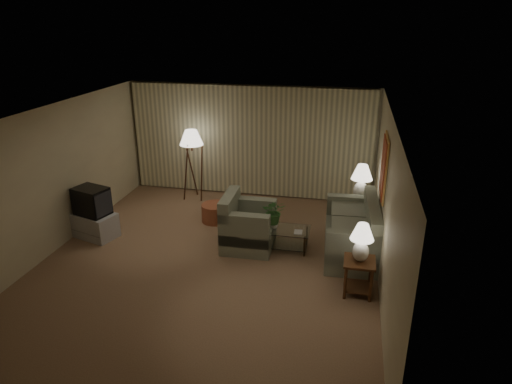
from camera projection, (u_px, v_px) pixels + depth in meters
ground at (210, 261)px, 8.36m from camera, size 7.00×7.00×0.00m
room_shell at (230, 147)px, 9.09m from camera, size 6.04×7.02×2.72m
sofa at (351, 233)px, 8.50m from camera, size 1.94×1.11×0.82m
armchair at (249, 227)px, 8.73m from camera, size 1.03×0.98×0.84m
side_table_near at (359, 271)px, 7.24m from camera, size 0.49×0.49×0.60m
side_table_far at (359, 208)px, 9.61m from camera, size 0.49×0.42×0.60m
table_lamp_near at (362, 239)px, 7.03m from camera, size 0.37×0.37×0.64m
table_lamp_far at (362, 179)px, 9.38m from camera, size 0.44×0.44×0.76m
coffee_table at (282, 235)px, 8.71m from camera, size 1.07×0.58×0.41m
tv_cabinet at (95, 225)px, 9.19m from camera, size 1.14×1.00×0.50m
crt_tv at (92, 201)px, 9.00m from camera, size 0.90×0.81×0.55m
floor_lamp at (193, 164)px, 10.86m from camera, size 0.55×0.55×1.71m
ottoman at (215, 213)px, 9.90m from camera, size 0.73×0.73×0.39m
vase at (274, 225)px, 8.66m from camera, size 0.15×0.15×0.15m
flowers at (274, 209)px, 8.54m from camera, size 0.49×0.44×0.49m
book at (294, 232)px, 8.51m from camera, size 0.16×0.22×0.02m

